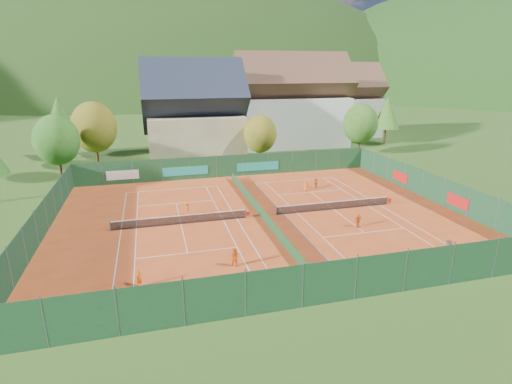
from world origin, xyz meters
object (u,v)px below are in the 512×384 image
at_px(hotel_block_a, 291,106).
at_px(player_left_far, 187,209).
at_px(player_left_near, 139,278).
at_px(ball_hopper, 449,243).
at_px(player_right_far_b, 316,183).
at_px(player_right_near, 358,220).
at_px(hotel_block_b, 340,105).
at_px(player_left_mid, 235,258).
at_px(chalet, 194,117).
at_px(player_right_far_a, 306,186).

xyz_separation_m(hotel_block_a, player_left_far, (-23.16, -33.63, -6.67)).
xyz_separation_m(hotel_block_a, player_left_near, (-27.71, -46.81, -6.72)).
relative_size(ball_hopper, player_right_far_b, 0.63).
relative_size(hotel_block_a, player_left_far, 15.26).
bearing_deg(player_right_far_b, player_left_near, -2.65).
distance_m(hotel_block_a, player_right_far_b, 29.67).
height_order(player_left_far, player_right_near, player_right_near).
xyz_separation_m(hotel_block_a, hotel_block_b, (14.00, 8.00, -0.76)).
xyz_separation_m(player_left_mid, player_left_far, (-2.38, 12.11, -0.08)).
bearing_deg(hotel_block_a, chalet, -162.47).
xyz_separation_m(player_left_far, player_right_far_b, (16.46, 5.53, -0.08)).
xyz_separation_m(hotel_block_b, player_left_far, (-37.16, -41.63, -5.91)).
relative_size(hotel_block_a, player_right_far_a, 16.82).
relative_size(hotel_block_a, player_right_near, 14.85).
xyz_separation_m(hotel_block_a, player_right_far_a, (-8.37, -28.93, -6.74)).
bearing_deg(player_right_near, player_right_far_b, 67.73).
height_order(hotel_block_b, player_left_near, hotel_block_b).
xyz_separation_m(chalet, player_left_far, (-4.16, -27.63, -5.92)).
relative_size(player_right_near, player_right_far_b, 1.15).
distance_m(player_left_mid, player_right_far_b, 22.57).
xyz_separation_m(player_right_near, player_right_far_a, (-0.38, 12.14, -0.08)).
bearing_deg(player_right_far_a, player_left_near, 43.34).
bearing_deg(hotel_block_a, player_right_near, -101.01).
bearing_deg(player_right_far_a, player_right_near, 92.37).
height_order(hotel_block_a, player_left_mid, hotel_block_a).
height_order(ball_hopper, player_right_near, player_right_near).
xyz_separation_m(hotel_block_b, player_right_far_a, (-22.37, -36.93, -5.98)).
height_order(hotel_block_a, player_left_far, hotel_block_a).
relative_size(player_left_mid, player_right_near, 1.08).
distance_m(player_left_mid, player_left_far, 12.34).
distance_m(hotel_block_a, player_right_near, 42.36).
distance_m(chalet, player_right_far_b, 26.00).
xyz_separation_m(player_left_mid, player_right_far_b, (14.08, 17.63, -0.15)).
height_order(player_left_mid, player_right_far_a, player_left_mid).
bearing_deg(player_left_mid, player_right_far_b, 83.34).
bearing_deg(ball_hopper, player_right_far_b, 101.02).
height_order(player_left_mid, player_left_far, player_left_mid).
height_order(player_left_near, player_right_far_a, player_left_near).
bearing_deg(player_left_mid, hotel_block_a, 97.52).
bearing_deg(ball_hopper, player_left_near, 179.10).
height_order(hotel_block_a, player_right_far_b, hotel_block_a).
relative_size(hotel_block_a, player_left_mid, 13.76).
xyz_separation_m(hotel_block_a, player_right_far_b, (-6.70, -28.11, -6.75)).
height_order(player_left_far, player_right_far_b, player_left_far).
bearing_deg(player_left_near, player_right_near, -15.09).
distance_m(ball_hopper, player_right_near, 7.92).
relative_size(player_left_far, player_right_far_a, 1.10).
height_order(hotel_block_a, ball_hopper, hotel_block_a).
xyz_separation_m(player_left_far, player_right_near, (15.18, -7.43, 0.02)).
height_order(player_right_near, player_right_far_b, player_right_near).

